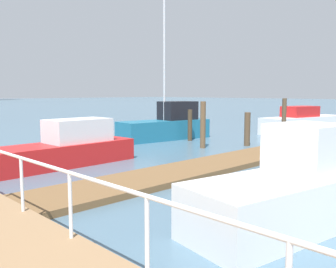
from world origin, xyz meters
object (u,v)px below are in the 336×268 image
moored_boat_2 (303,123)px  moored_boat_3 (62,149)px  moored_boat_1 (167,125)px  moored_boat_0 (291,191)px

moored_boat_2 → moored_boat_3: size_ratio=1.21×
moored_boat_1 → moored_boat_3: moored_boat_1 is taller
moored_boat_2 → moored_boat_3: moored_boat_2 is taller
moored_boat_0 → moored_boat_2: size_ratio=0.63×
moored_boat_0 → moored_boat_2: bearing=24.6°
moored_boat_2 → moored_boat_3: bearing=176.2°
moored_boat_1 → moored_boat_3: 8.67m
moored_boat_1 → moored_boat_3: bearing=-160.9°
moored_boat_0 → moored_boat_2: moored_boat_0 is taller
moored_boat_1 → moored_boat_3: size_ratio=1.57×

